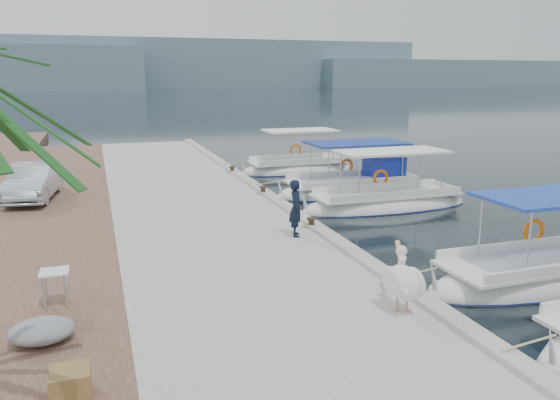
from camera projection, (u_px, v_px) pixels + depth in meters
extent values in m
plane|color=black|center=(343.00, 258.00, 15.30)|extent=(400.00, 400.00, 0.00)
cube|color=#A0A19B|center=(203.00, 216.00, 18.92)|extent=(6.00, 40.00, 0.50)
cube|color=#AAA396|center=(279.00, 201.00, 19.72)|extent=(0.44, 40.00, 0.12)
cube|color=brown|center=(47.00, 228.00, 17.36)|extent=(4.00, 40.00, 0.50)
cube|color=slate|center=(212.00, 65.00, 219.64)|extent=(160.00, 40.00, 18.00)
cube|color=slate|center=(438.00, 74.00, 242.40)|extent=(120.00, 40.00, 11.00)
ellipsoid|color=white|center=(551.00, 280.00, 13.56)|extent=(7.12, 2.16, 1.30)
ellipsoid|color=navy|center=(551.00, 280.00, 13.56)|extent=(7.15, 2.20, 0.22)
cube|color=white|center=(553.00, 261.00, 13.44)|extent=(5.84, 1.86, 0.08)
cylinder|color=silver|center=(529.00, 246.00, 12.02)|extent=(0.05, 0.05, 1.60)
torus|color=orange|center=(534.00, 231.00, 14.38)|extent=(0.68, 0.12, 0.68)
ellipsoid|color=white|center=(385.00, 207.00, 21.04)|extent=(6.97, 2.11, 1.30)
ellipsoid|color=navy|center=(385.00, 207.00, 21.05)|extent=(7.00, 2.15, 0.22)
cube|color=white|center=(386.00, 194.00, 20.93)|extent=(5.71, 1.81, 0.08)
cube|color=white|center=(392.00, 152.00, 20.62)|extent=(4.18, 1.94, 0.08)
cylinder|color=silver|center=(359.00, 180.00, 19.53)|extent=(0.05, 0.05, 1.60)
torus|color=orange|center=(381.00, 178.00, 21.84)|extent=(0.68, 0.12, 0.68)
ellipsoid|color=white|center=(351.00, 192.00, 23.63)|extent=(6.82, 2.55, 1.30)
ellipsoid|color=navy|center=(351.00, 193.00, 23.63)|extent=(6.85, 2.60, 0.22)
cube|color=white|center=(352.00, 181.00, 23.51)|extent=(5.59, 2.19, 0.08)
cube|color=navy|center=(356.00, 143.00, 23.20)|extent=(4.09, 2.35, 0.08)
cylinder|color=silver|center=(328.00, 168.00, 21.97)|extent=(0.05, 0.05, 1.60)
torus|color=orange|center=(346.00, 166.00, 24.63)|extent=(0.68, 0.12, 0.68)
cube|color=navy|center=(384.00, 167.00, 23.87)|extent=(1.20, 1.79, 1.00)
ellipsoid|color=white|center=(297.00, 171.00, 28.86)|extent=(6.10, 2.25, 1.30)
ellipsoid|color=navy|center=(297.00, 171.00, 28.86)|extent=(6.13, 2.30, 0.22)
cube|color=white|center=(297.00, 162.00, 28.75)|extent=(5.00, 1.94, 0.08)
cube|color=white|center=(300.00, 130.00, 28.43)|extent=(3.66, 2.07, 0.08)
cylinder|color=silver|center=(277.00, 150.00, 27.36)|extent=(0.05, 0.05, 1.60)
torus|color=orange|center=(295.00, 150.00, 29.73)|extent=(0.68, 0.12, 0.68)
cylinder|color=black|center=(397.00, 282.00, 11.81)|extent=(0.18, 0.18, 0.30)
cylinder|color=black|center=(398.00, 275.00, 11.78)|extent=(0.28, 0.28, 0.05)
cylinder|color=black|center=(311.00, 223.00, 16.43)|extent=(0.18, 0.18, 0.30)
cylinder|color=black|center=(311.00, 219.00, 16.39)|extent=(0.28, 0.28, 0.05)
cylinder|color=black|center=(263.00, 191.00, 21.04)|extent=(0.18, 0.18, 0.30)
cylinder|color=black|center=(263.00, 187.00, 21.01)|extent=(0.28, 0.28, 0.05)
cylinder|color=black|center=(232.00, 170.00, 25.66)|extent=(0.18, 0.18, 0.30)
cylinder|color=black|center=(232.00, 167.00, 25.63)|extent=(0.28, 0.28, 0.05)
cylinder|color=tan|center=(397.00, 302.00, 10.66)|extent=(0.06, 0.06, 0.37)
cylinder|color=tan|center=(407.00, 302.00, 10.64)|extent=(0.06, 0.06, 0.37)
ellipsoid|color=white|center=(403.00, 282.00, 10.56)|extent=(0.84, 1.01, 0.69)
cylinder|color=white|center=(402.00, 263.00, 10.80)|extent=(0.26, 0.35, 0.37)
sphere|color=white|center=(402.00, 251.00, 10.86)|extent=(0.23, 0.23, 0.23)
cone|color=#EAA566|center=(399.00, 251.00, 11.22)|extent=(0.37, 0.66, 0.27)
imported|color=black|center=(296.00, 208.00, 15.52)|extent=(0.53, 0.68, 1.64)
imported|color=#ABB8C3|center=(33.00, 182.00, 20.17)|extent=(1.92, 4.20, 1.34)
cube|color=brown|center=(71.00, 384.00, 7.77)|extent=(0.55, 0.55, 0.44)
ellipsoid|color=gray|center=(42.00, 331.00, 9.43)|extent=(1.10, 0.90, 0.40)
cylinder|color=silver|center=(44.00, 294.00, 10.64)|extent=(0.06, 0.06, 0.70)
cylinder|color=silver|center=(66.00, 291.00, 10.76)|extent=(0.06, 0.06, 0.70)
cylinder|color=silver|center=(46.00, 287.00, 11.01)|extent=(0.06, 0.06, 0.70)
cylinder|color=silver|center=(67.00, 284.00, 11.13)|extent=(0.06, 0.06, 0.70)
cube|color=white|center=(54.00, 272.00, 10.80)|extent=(0.55, 0.55, 0.03)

